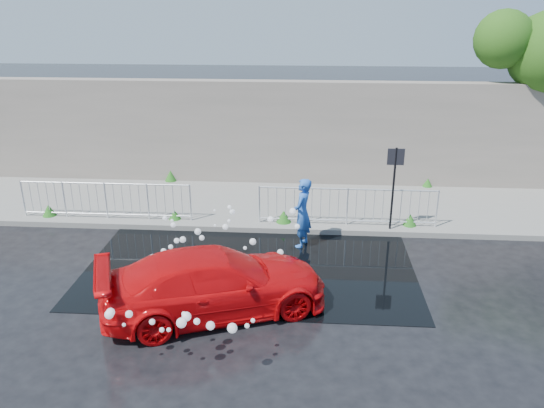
{
  "coord_description": "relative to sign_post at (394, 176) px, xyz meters",
  "views": [
    {
      "loc": [
        1.85,
        -10.75,
        6.12
      ],
      "look_at": [
        0.92,
        2.61,
        1.0
      ],
      "focal_mm": 35.0,
      "sensor_mm": 36.0,
      "label": 1
    }
  ],
  "objects": [
    {
      "name": "ground",
      "position": [
        -4.2,
        -3.1,
        -1.72
      ],
      "size": [
        90.0,
        90.0,
        0.0
      ],
      "primitive_type": "plane",
      "color": "black",
      "rests_on": "ground"
    },
    {
      "name": "pavement",
      "position": [
        -4.2,
        1.9,
        -1.65
      ],
      "size": [
        30.0,
        4.0,
        0.15
      ],
      "primitive_type": "cube",
      "color": "slate",
      "rests_on": "ground"
    },
    {
      "name": "curb",
      "position": [
        -4.2,
        -0.1,
        -1.64
      ],
      "size": [
        30.0,
        0.25,
        0.16
      ],
      "primitive_type": "cube",
      "color": "slate",
      "rests_on": "ground"
    },
    {
      "name": "retaining_wall",
      "position": [
        -4.2,
        4.1,
        0.18
      ],
      "size": [
        30.0,
        0.6,
        3.5
      ],
      "primitive_type": "cube",
      "color": "#6C645B",
      "rests_on": "pavement"
    },
    {
      "name": "puddle",
      "position": [
        -3.7,
        -2.1,
        -1.72
      ],
      "size": [
        8.0,
        5.0,
        0.01
      ],
      "primitive_type": "cube",
      "color": "black",
      "rests_on": "ground"
    },
    {
      "name": "sign_post",
      "position": [
        0.0,
        0.0,
        0.0
      ],
      "size": [
        0.45,
        0.06,
        2.5
      ],
      "color": "black",
      "rests_on": "ground"
    },
    {
      "name": "railing_left",
      "position": [
        -8.2,
        0.25,
        -0.99
      ],
      "size": [
        5.05,
        0.05,
        1.1
      ],
      "color": "silver",
      "rests_on": "pavement"
    },
    {
      "name": "railing_right",
      "position": [
        -1.2,
        0.25,
        -0.99
      ],
      "size": [
        5.05,
        0.05,
        1.1
      ],
      "color": "silver",
      "rests_on": "pavement"
    },
    {
      "name": "weeds",
      "position": [
        -4.45,
        1.43,
        -1.4
      ],
      "size": [
        12.17,
        3.93,
        0.38
      ],
      "color": "#174B14",
      "rests_on": "pavement"
    },
    {
      "name": "water_spray",
      "position": [
        -4.46,
        -3.61,
        -1.03
      ],
      "size": [
        3.54,
        5.46,
        1.12
      ],
      "color": "white",
      "rests_on": "ground"
    },
    {
      "name": "red_car",
      "position": [
        -4.2,
        -4.29,
        -1.04
      ],
      "size": [
        5.05,
        3.45,
        1.36
      ],
      "primitive_type": "imported",
      "rotation": [
        0.0,
        0.0,
        1.94
      ],
      "color": "red",
      "rests_on": "ground"
    },
    {
      "name": "person",
      "position": [
        -2.45,
        -0.94,
        -0.78
      ],
      "size": [
        0.64,
        0.79,
        1.88
      ],
      "primitive_type": "imported",
      "rotation": [
        0.0,
        0.0,
        -1.89
      ],
      "color": "blue",
      "rests_on": "ground"
    }
  ]
}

